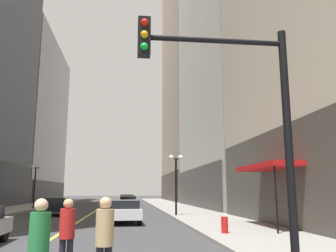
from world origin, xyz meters
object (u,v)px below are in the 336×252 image
Objects in this scene: car_grey at (128,200)px; pedestrian_in_tan_trench at (105,236)px; car_maroon at (128,202)px; car_black at (55,206)px; fire_hydrant_right at (225,227)px; pedestrian_in_red_jacket at (67,231)px; street_lamp_left_far at (35,177)px; pedestrian_in_green_parka at (39,243)px; car_white at (124,211)px; street_lamp_right_mid at (176,171)px; car_yellow at (126,198)px; traffic_light_near_right at (241,104)px.

pedestrian_in_tan_trench is at bearing -90.72° from car_grey.
car_black is at bearing -123.73° from car_maroon.
pedestrian_in_red_jacket is at bearing -130.43° from fire_hydrant_right.
car_maroon is 2.76× the size of pedestrian_in_red_jacket.
pedestrian_in_red_jacket is at bearing 123.35° from pedestrian_in_tan_trench.
pedestrian_in_tan_trench reaches higher than car_grey.
car_black is 0.92× the size of street_lamp_left_far.
pedestrian_in_red_jacket is at bearing -74.55° from street_lamp_left_far.
pedestrian_in_green_parka is at bearing -92.84° from car_maroon.
car_black is at bearing -106.77° from car_grey.
pedestrian_in_red_jacket is (-1.14, -12.84, 0.26)m from car_white.
car_grey is 1.08× the size of street_lamp_right_mid.
fire_hydrant_right is at bearing -84.02° from car_yellow.
pedestrian_in_green_parka is (-1.32, -47.50, 0.29)m from car_yellow.
traffic_light_near_right is 1.28× the size of street_lamp_left_far.
car_grey is (0.27, 26.05, 0.00)m from car_white.
car_grey is 1.08× the size of street_lamp_left_far.
car_grey is at bearing 87.93° from pedestrian_in_red_jacket.
car_grey is at bearing 73.23° from car_black.
car_black is at bearing 125.37° from car_white.
traffic_light_near_right is (2.62, -13.82, 3.02)m from car_white.
street_lamp_right_mid reaches higher than car_black.
car_grey is 0.85× the size of traffic_light_near_right.
car_white and car_maroon have the same top height.
car_white is 32.68m from car_yellow.
street_lamp_left_far is (-9.38, 0.24, 2.54)m from car_maroon.
pedestrian_in_tan_trench is 1.64m from pedestrian_in_red_jacket.
car_grey is (0.02, 10.21, 0.00)m from car_maroon.
street_lamp_right_mid is 5.54× the size of fire_hydrant_right.
street_lamp_right_mid is at bearing -19.81° from car_black.
pedestrian_in_tan_trench is 8.81m from fire_hydrant_right.
street_lamp_right_mid is 11.25m from fire_hydrant_right.
traffic_light_near_right is 7.06× the size of fire_hydrant_right.
car_white is 0.79× the size of traffic_light_near_right.
fire_hydrant_right is at bearing -87.37° from street_lamp_right_mid.
car_black is 22.68m from pedestrian_in_green_parka.
traffic_light_near_right reaches higher than street_lamp_left_far.
car_yellow is at bearing 97.26° from street_lamp_right_mid.
street_lamp_left_far reaches higher than pedestrian_in_red_jacket.
car_maroon is 1.04× the size of street_lamp_right_mid.
traffic_light_near_right is (2.37, -29.65, 3.02)m from car_maroon.
car_black is 0.72× the size of traffic_light_near_right.
car_grey is 2.85× the size of pedestrian_in_red_jacket.
car_yellow is 2.56× the size of pedestrian_in_red_jacket.
car_maroon is 12.34m from street_lamp_right_mid.
car_grey is at bearing 46.68° from street_lamp_left_far.
pedestrian_in_tan_trench is (-0.28, -46.90, 0.30)m from car_yellow.
car_black is 22.94m from traffic_light_near_right.
car_yellow is at bearing 93.16° from traffic_light_near_right.
car_black is 2.42× the size of pedestrian_in_red_jacket.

